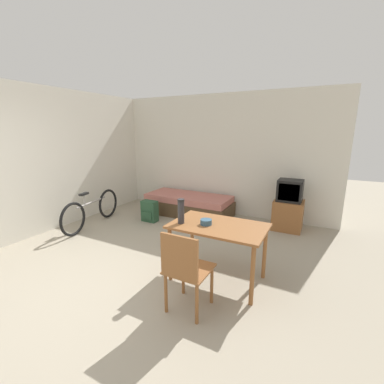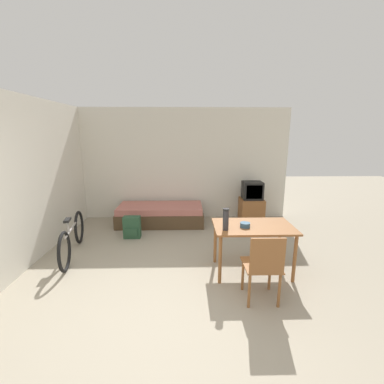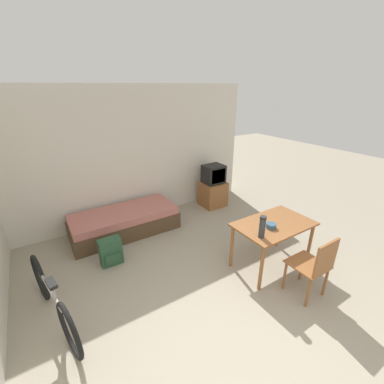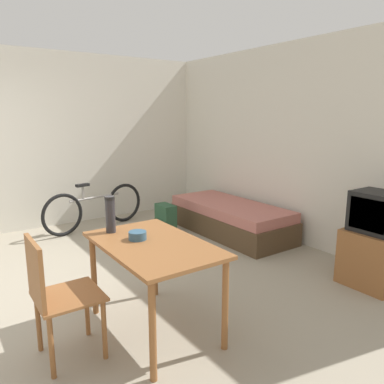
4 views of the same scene
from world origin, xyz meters
name	(u,v)px [view 4 (image 4 of 4)]	position (x,y,z in m)	size (l,w,h in m)	color
wall_back	(276,143)	(0.00, 3.87, 1.35)	(5.53, 0.06, 2.70)	silver
wall_left	(88,139)	(-2.30, 1.92, 1.35)	(0.06, 4.84, 2.70)	silver
daybed	(230,218)	(-0.35, 3.33, 0.23)	(2.00, 0.85, 0.46)	#4C3823
tv	(374,244)	(1.82, 3.41, 0.45)	(0.54, 0.50, 0.99)	brown
dining_table	(153,254)	(1.26, 1.15, 0.66)	(1.19, 0.73, 0.75)	brown
wooden_chair	(54,292)	(1.20, 0.38, 0.53)	(0.45, 0.45, 0.93)	brown
bicycle	(95,208)	(-1.74, 1.77, 0.33)	(0.37, 1.70, 0.73)	black
thermos_flask	(110,213)	(0.81, 0.98, 0.93)	(0.09, 0.09, 0.32)	#2D2D33
mate_bowl	(138,235)	(1.12, 1.08, 0.79)	(0.15, 0.15, 0.07)	#335670
backpack	(166,220)	(-0.86, 2.52, 0.22)	(0.34, 0.21, 0.45)	#284C33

